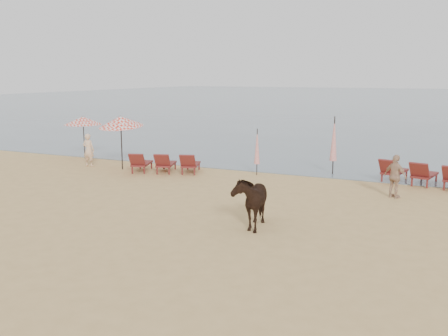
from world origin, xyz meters
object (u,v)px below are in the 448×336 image
Objects in this scene: lounger_cluster_right at (423,174)px; umbrella_open_left_b at (121,121)px; beachgoer_right_b at (395,176)px; lounger_cluster_left at (165,163)px; beachgoer_left at (89,150)px; umbrella_open_left_a at (83,121)px; umbrella_closed_right at (334,139)px; umbrella_closed_left at (257,147)px; cow at (251,200)px.

umbrella_open_left_b is at bearing -158.34° from lounger_cluster_right.
beachgoer_right_b reaches higher than lounger_cluster_right.
beachgoer_left reaches higher than lounger_cluster_left.
umbrella_open_left_a is at bearing 146.94° from lounger_cluster_left.
umbrella_closed_right is 1.63× the size of beachgoer_left.
umbrella_open_left_b is 1.01× the size of umbrella_closed_right.
umbrella_closed_left is 1.30× the size of beachgoer_left.
cow is at bearing -93.48° from umbrella_closed_right.
umbrella_closed_left reaches higher than beachgoer_left.
lounger_cluster_left is 2.10× the size of beachgoer_left.
umbrella_closed_right reaches higher than lounger_cluster_right.
beachgoer_left is (-1.89, 0.03, -1.40)m from umbrella_open_left_b.
umbrella_closed_left is 0.80× the size of umbrella_closed_right.
lounger_cluster_right is 14.55m from beachgoer_left.
umbrella_closed_left is at bearing -154.26° from umbrella_closed_right.
umbrella_closed_right is 8.38m from cow.
umbrella_closed_right is at bearing 16.91° from umbrella_open_left_a.
umbrella_open_left_b is (-2.18, -0.09, 1.73)m from lounger_cluster_left.
umbrella_closed_left reaches higher than cow.
umbrella_closed_left is at bearing 96.79° from cow.
beachgoer_left is (-14.41, -2.02, 0.30)m from lounger_cluster_right.
beachgoer_left is (-10.29, 5.65, 0.00)m from cow.
umbrella_closed_right is 1.38× the size of cow.
cow is 1.19× the size of beachgoer_right_b.
beachgoer_left is at bearing 138.75° from cow.
lounger_cluster_left is at bearing -158.79° from umbrella_closed_right.
umbrella_closed_right is 11.15m from beachgoer_left.
lounger_cluster_right is at bearing 49.32° from cow.
lounger_cluster_right is 1.33× the size of umbrella_open_left_b.
umbrella_closed_left is (-6.54, -0.76, 0.76)m from lounger_cluster_right.
umbrella_open_left_a is at bearing 167.58° from umbrella_open_left_b.
beachgoer_right_b is at bearing 4.15° from umbrella_open_left_a.
umbrella_open_left_b is (3.48, -1.63, 0.23)m from umbrella_open_left_a.
umbrella_open_left_b reaches higher than umbrella_closed_left.
umbrella_open_left_b reaches higher than lounger_cluster_right.
umbrella_closed_left is 7.99m from beachgoer_left.
umbrella_open_left_a is 2.54m from beachgoer_left.
beachgoer_right_b is (-0.78, -2.51, 0.29)m from lounger_cluster_right.
umbrella_closed_right reaches higher than umbrella_open_left_a.
umbrella_closed_left is 1.31× the size of beachgoer_right_b.
umbrella_open_left_b is 1.38× the size of cow.
umbrella_open_left_a is 1.41× the size of beachgoer_left.
umbrella_open_left_b reaches higher than beachgoer_left.
lounger_cluster_left is at bearing 26.72° from beachgoer_right_b.
umbrella_closed_left is at bearing -0.34° from lounger_cluster_left.
lounger_cluster_right is 3.82m from umbrella_closed_right.
beachgoer_left is at bearing 163.04° from lounger_cluster_left.
umbrella_closed_left is 1.10× the size of cow.
umbrella_open_left_a is at bearing -52.49° from beachgoer_left.
cow is at bearing -21.17° from umbrella_open_left_b.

